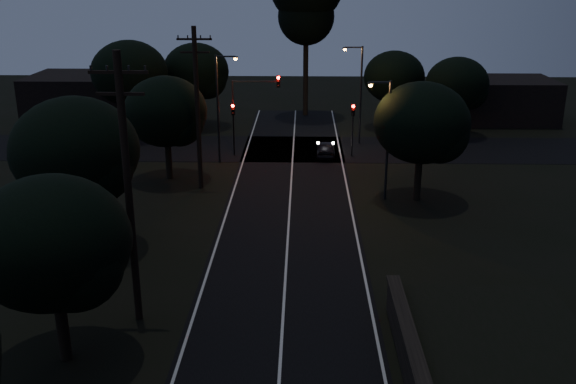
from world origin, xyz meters
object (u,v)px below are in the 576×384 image
object	(u,v)px
signal_right	(353,120)
streetlight_c	(385,132)
car	(326,149)
signal_left	(233,120)
utility_pole_far	(197,106)
signal_mast	(255,101)
utility_pole_mid	(128,188)
streetlight_a	(220,102)
streetlight_b	(359,88)

from	to	relation	value
signal_right	streetlight_c	xyz separation A→B (m)	(1.23, -9.99, 1.51)
signal_right	car	bearing A→B (deg)	-176.83
signal_left	utility_pole_far	bearing A→B (deg)	-99.94
signal_right	signal_mast	bearing A→B (deg)	179.97
utility_pole_mid	signal_left	distance (m)	25.19
signal_mast	signal_left	bearing A→B (deg)	-179.87
streetlight_a	signal_mast	bearing A→B (deg)	39.77
utility_pole_mid	utility_pole_far	world-z (taller)	utility_pole_mid
signal_left	signal_right	world-z (taller)	same
car	streetlight_c	bearing A→B (deg)	109.72
signal_right	car	world-z (taller)	signal_right
streetlight_b	car	xyz separation A→B (m)	(-2.75, -4.13, -4.03)
signal_right	utility_pole_far	bearing A→B (deg)	-143.00
signal_left	signal_right	xyz separation A→B (m)	(9.20, 0.00, 0.00)
utility_pole_far	streetlight_c	xyz separation A→B (m)	(11.83, -2.00, -1.13)
utility_pole_mid	signal_left	xyz separation A→B (m)	(1.40, 24.99, -2.90)
utility_pole_mid	streetlight_b	world-z (taller)	utility_pole_mid
streetlight_c	utility_pole_mid	bearing A→B (deg)	-128.26
signal_left	car	xyz separation A→B (m)	(7.16, -0.11, -2.23)
signal_right	signal_mast	xyz separation A→B (m)	(-7.51, 0.00, 1.50)
signal_right	signal_mast	world-z (taller)	signal_mast
utility_pole_mid	utility_pole_far	xyz separation A→B (m)	(0.00, 17.00, -0.25)
utility_pole_mid	car	xyz separation A→B (m)	(8.56, 24.87, -5.14)
signal_mast	streetlight_b	world-z (taller)	streetlight_b
signal_right	streetlight_a	bearing A→B (deg)	-168.66
streetlight_a	streetlight_b	distance (m)	12.19
signal_right	streetlight_b	xyz separation A→B (m)	(0.71, 4.01, 1.80)
signal_mast	streetlight_b	bearing A→B (deg)	25.99
streetlight_c	car	distance (m)	11.06
signal_left	streetlight_a	distance (m)	2.77
streetlight_a	car	distance (m)	9.04
utility_pole_mid	car	distance (m)	26.80
signal_right	car	size ratio (longest dim) A/B	1.16
utility_pole_far	signal_right	distance (m)	13.53
streetlight_b	utility_pole_mid	bearing A→B (deg)	-111.30
streetlight_a	streetlight_c	bearing A→B (deg)	-35.69
signal_mast	streetlight_a	size ratio (longest dim) A/B	0.78
utility_pole_far	signal_mast	world-z (taller)	utility_pole_far
signal_left	utility_pole_mid	bearing A→B (deg)	-93.21
utility_pole_far	signal_mast	distance (m)	8.64
utility_pole_mid	signal_left	bearing A→B (deg)	86.79
signal_mast	streetlight_a	xyz separation A→B (m)	(-2.39, -1.99, 0.30)
signal_mast	streetlight_c	size ratio (longest dim) A/B	0.83
signal_left	signal_mast	world-z (taller)	signal_mast
utility_pole_far	streetlight_c	distance (m)	12.05
signal_right	streetlight_c	bearing A→B (deg)	-82.98
streetlight_a	streetlight_b	size ratio (longest dim) A/B	1.00
signal_left	streetlight_c	xyz separation A→B (m)	(10.43, -9.99, 1.51)
signal_left	signal_mast	size ratio (longest dim) A/B	0.66
utility_pole_far	streetlight_b	bearing A→B (deg)	46.70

